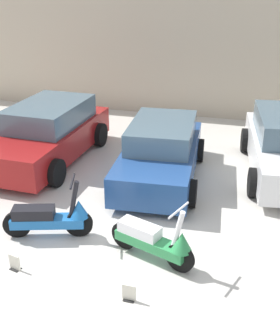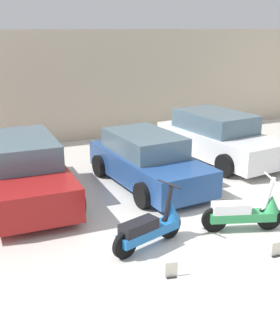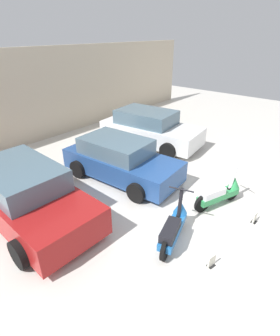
{
  "view_description": "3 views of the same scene",
  "coord_description": "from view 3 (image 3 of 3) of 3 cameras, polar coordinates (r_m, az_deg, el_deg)",
  "views": [
    {
      "loc": [
        1.78,
        -5.16,
        4.17
      ],
      "look_at": [
        -0.19,
        2.02,
        0.77
      ],
      "focal_mm": 45.0,
      "sensor_mm": 36.0,
      "label": 1
    },
    {
      "loc": [
        -4.32,
        -5.48,
        3.68
      ],
      "look_at": [
        -0.82,
        2.08,
        0.89
      ],
      "focal_mm": 45.0,
      "sensor_mm": 36.0,
      "label": 2
    },
    {
      "loc": [
        -5.24,
        -1.84,
        4.15
      ],
      "look_at": [
        -0.31,
        2.31,
        0.75
      ],
      "focal_mm": 28.0,
      "sensor_mm": 36.0,
      "label": 3
    }
  ],
  "objects": [
    {
      "name": "placard_near_left_scooter",
      "position": [
        5.66,
        15.33,
        -19.05
      ],
      "size": [
        0.2,
        0.15,
        0.26
      ],
      "rotation": [
        0.0,
        0.0,
        -0.23
      ],
      "color": "black",
      "rests_on": "ground_plane"
    },
    {
      "name": "scooter_front_right",
      "position": [
        7.21,
        17.07,
        -5.08
      ],
      "size": [
        1.48,
        0.78,
        1.08
      ],
      "rotation": [
        0.0,
        0.0,
        -0.34
      ],
      "color": "black",
      "rests_on": "ground_plane"
    },
    {
      "name": "wall_back",
      "position": [
        11.49,
        -22.39,
        14.07
      ],
      "size": [
        19.6,
        0.12,
        3.63
      ],
      "primitive_type": "cube",
      "color": "beige",
      "rests_on": "ground_plane"
    },
    {
      "name": "ground_plane",
      "position": [
        6.94,
        16.75,
        -10.37
      ],
      "size": [
        28.0,
        28.0,
        0.0
      ],
      "primitive_type": "plane",
      "color": "silver"
    },
    {
      "name": "car_rear_left",
      "position": [
        6.87,
        -23.49,
        -5.35
      ],
      "size": [
        2.07,
        4.1,
        1.37
      ],
      "rotation": [
        0.0,
        0.0,
        -1.61
      ],
      "color": "maroon",
      "rests_on": "ground_plane"
    },
    {
      "name": "car_rear_center",
      "position": [
        8.12,
        -4.27,
        1.8
      ],
      "size": [
        1.99,
        3.8,
        1.26
      ],
      "rotation": [
        0.0,
        0.0,
        -1.5
      ],
      "color": "navy",
      "rests_on": "ground_plane"
    },
    {
      "name": "car_rear_right",
      "position": [
        10.65,
        2.17,
        8.6
      ],
      "size": [
        2.26,
        4.16,
        1.36
      ],
      "rotation": [
        0.0,
        0.0,
        -1.46
      ],
      "color": "white",
      "rests_on": "ground_plane"
    },
    {
      "name": "scooter_front_left",
      "position": [
        5.89,
        7.43,
        -12.26
      ],
      "size": [
        1.51,
        0.74,
        1.09
      ],
      "rotation": [
        0.0,
        0.0,
        0.3
      ],
      "color": "black",
      "rests_on": "ground_plane"
    },
    {
      "name": "placard_near_right_scooter",
      "position": [
        7.03,
        23.69,
        -9.99
      ],
      "size": [
        0.2,
        0.12,
        0.26
      ],
      "rotation": [
        0.0,
        0.0,
        -0.03
      ],
      "color": "black",
      "rests_on": "ground_plane"
    }
  ]
}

